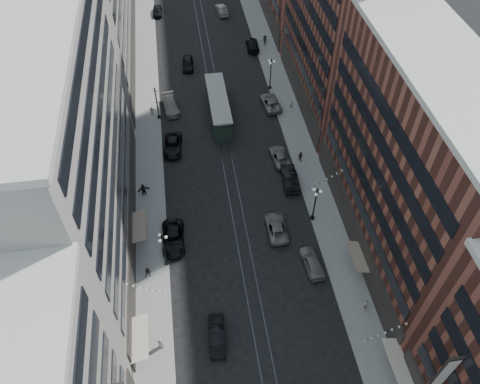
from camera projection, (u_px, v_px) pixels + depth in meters
ground at (215, 94)px, 76.65m from camera, size 220.00×220.00×0.00m
sidewalk_west at (146, 65)px, 82.12m from camera, size 4.00×180.00×0.15m
sidewalk_east at (269, 55)px, 84.31m from camera, size 4.00×180.00×0.15m
rail_west at (204, 61)px, 83.19m from camera, size 0.12×180.00×0.02m
rail_east at (212, 60)px, 83.33m from camera, size 0.12×180.00×0.02m
building_west_mid at (71, 154)px, 46.69m from camera, size 8.00×36.00×28.00m
building_east_mid at (408, 168)px, 48.25m from camera, size 8.00×30.00×24.00m
lamppost_sw_far at (164, 248)px, 52.26m from camera, size 1.03×1.14×5.52m
lamppost_sw_mid at (157, 102)px, 70.13m from camera, size 1.03×1.14×5.52m
lamppost_se_far at (315, 203)px, 56.74m from camera, size 1.03×1.14×5.52m
lamppost_se_mid at (271, 73)px, 75.27m from camera, size 1.03×1.14×5.52m
streetcar at (219, 107)px, 71.63m from camera, size 2.82×12.76×3.53m
car_2 at (173, 238)px, 56.07m from camera, size 2.76×5.70×1.57m
car_4 at (312, 262)px, 53.75m from camera, size 2.38×4.93×1.62m
car_5 at (217, 336)px, 47.83m from camera, size 1.96×4.80×1.55m
pedestrian_1 at (161, 343)px, 47.15m from camera, size 0.83×0.55×1.56m
pedestrian_2 at (148, 272)px, 52.68m from camera, size 0.85×0.59×1.59m
pedestrian_4 at (366, 304)px, 49.97m from camera, size 0.62×1.07×1.73m
car_7 at (173, 145)px, 67.14m from camera, size 3.01×5.65×1.51m
car_8 at (171, 105)px, 73.28m from camera, size 2.93×5.82×1.62m
car_9 at (157, 11)px, 93.92m from camera, size 1.94×4.46×1.50m
car_10 at (290, 178)px, 62.65m from camera, size 2.19×5.48×1.77m
car_11 at (271, 102)px, 73.87m from camera, size 3.04×5.66×1.51m
car_12 at (252, 45)px, 85.37m from camera, size 2.36×5.32×1.52m
car_13 at (188, 64)px, 81.20m from camera, size 2.15×4.70×1.56m
car_14 at (222, 10)px, 94.09m from camera, size 2.29×5.07×1.62m
pedestrian_5 at (143, 190)px, 61.01m from camera, size 1.70×0.88×1.76m
pedestrian_6 at (152, 111)px, 72.21m from camera, size 0.93×0.50×1.51m
pedestrian_7 at (300, 156)px, 65.39m from camera, size 0.85×0.80×1.56m
pedestrian_8 at (291, 105)px, 73.24m from camera, size 0.60×0.44×1.52m
pedestrian_9 at (265, 40)px, 85.70m from camera, size 1.34×0.97×1.91m
car_extra_0 at (280, 156)px, 65.71m from camera, size 2.75×5.15×1.38m
car_extra_1 at (276, 227)px, 57.25m from camera, size 2.49×5.25×1.45m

